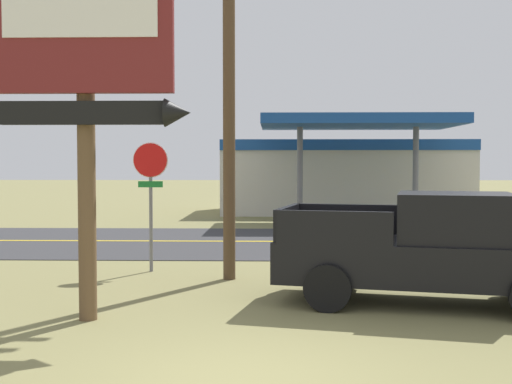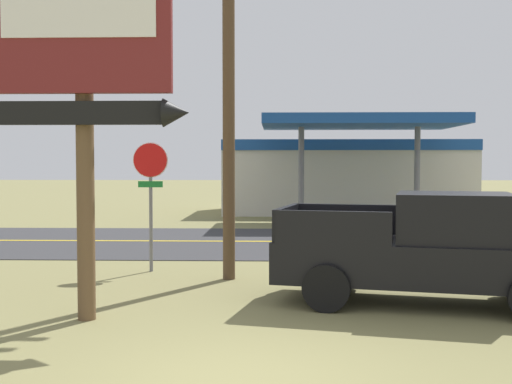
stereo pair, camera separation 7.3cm
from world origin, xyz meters
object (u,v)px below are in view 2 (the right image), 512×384
at_px(motel_sign, 85,50).
at_px(pickup_black_parked_on_lawn, 431,250).
at_px(stop_sign, 151,183).
at_px(utility_pole, 229,62).
at_px(gas_station, 345,174).

xyz_separation_m(motel_sign, pickup_black_parked_on_lawn, (5.63, 1.38, -3.24)).
height_order(stop_sign, pickup_black_parked_on_lawn, stop_sign).
relative_size(motel_sign, utility_pole, 0.73).
bearing_deg(pickup_black_parked_on_lawn, gas_station, 87.99).
height_order(utility_pole, pickup_black_parked_on_lawn, utility_pole).
bearing_deg(utility_pole, pickup_black_parked_on_lawn, -32.68).
xyz_separation_m(gas_station, pickup_black_parked_on_lawn, (-0.74, -21.15, -0.98)).
bearing_deg(motel_sign, stop_sign, 89.11).
relative_size(motel_sign, stop_sign, 2.13).
relative_size(gas_station, pickup_black_parked_on_lawn, 2.18).
height_order(motel_sign, pickup_black_parked_on_lawn, motel_sign).
height_order(motel_sign, stop_sign, motel_sign).
bearing_deg(gas_station, stop_sign, -109.42).
distance_m(gas_station, pickup_black_parked_on_lawn, 21.19).
bearing_deg(gas_station, motel_sign, -105.79).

